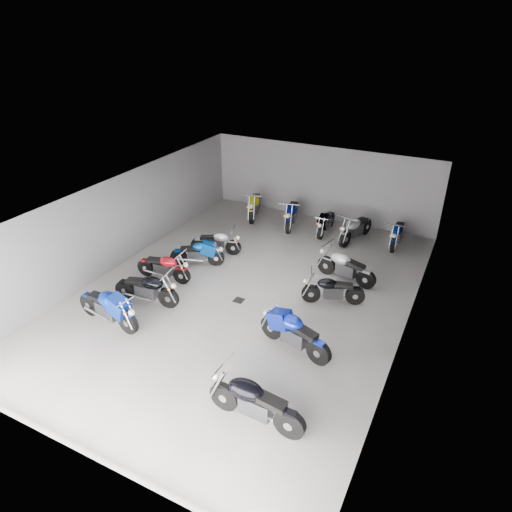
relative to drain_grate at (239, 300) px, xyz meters
The scene contains 20 objects.
ground 0.50m from the drain_grate, 90.00° to the left, with size 14.00×14.00×0.00m, color #A29F99.
wall_back 7.67m from the drain_grate, 90.00° to the left, with size 10.00×0.10×3.20m, color slate.
wall_left 5.27m from the drain_grate, behind, with size 0.10×14.00×3.20m, color slate.
wall_right 5.27m from the drain_grate, ahead, with size 0.10×14.00×3.20m, color slate.
ceiling 3.25m from the drain_grate, 90.00° to the left, with size 10.00×14.00×0.04m, color black.
drain_grate is the anchor object (origin of this frame).
motorcycle_left_b 3.97m from the drain_grate, 135.08° to the right, with size 2.35×0.54×1.04m.
motorcycle_left_c 2.89m from the drain_grate, 150.21° to the right, with size 2.19×0.54×0.97m.
motorcycle_left_d 2.92m from the drain_grate, behind, with size 2.05×0.44×0.90m.
motorcycle_left_e 2.83m from the drain_grate, 150.37° to the left, with size 1.85×0.92×0.87m.
motorcycle_left_f 3.39m from the drain_grate, 133.18° to the left, with size 1.88×0.74×0.85m.
motorcycle_right_a 4.92m from the drain_grate, 57.15° to the right, with size 2.36×0.48×1.04m.
motorcycle_right_c 2.90m from the drain_grate, 30.13° to the right, with size 2.25×0.76×1.01m.
motorcycle_right_e 2.97m from the drain_grate, 24.30° to the left, with size 1.88×0.86×0.87m.
motorcycle_right_f 3.81m from the drain_grate, 45.97° to the left, with size 2.16×0.63×0.96m.
motorcycle_back_b 6.81m from the drain_grate, 112.71° to the left, with size 0.89×2.29×1.04m.
motorcycle_back_c 6.16m from the drain_grate, 97.08° to the left, with size 0.73×2.34×1.04m.
motorcycle_back_d 6.14m from the drain_grate, 82.65° to the left, with size 0.40×2.00×0.88m.
motorcycle_back_e 6.26m from the drain_grate, 70.64° to the left, with size 0.74×2.21×0.99m.
motorcycle_back_f 7.24m from the drain_grate, 59.76° to the left, with size 0.42×2.10×0.92m.
Camera 1 is at (5.96, -11.09, 8.10)m, focal length 32.00 mm.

